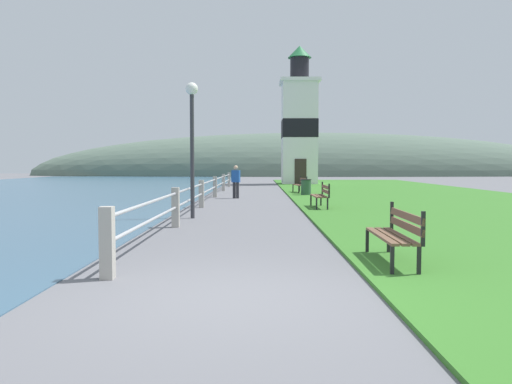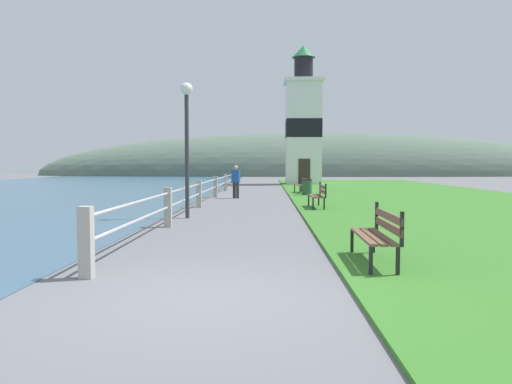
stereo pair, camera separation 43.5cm
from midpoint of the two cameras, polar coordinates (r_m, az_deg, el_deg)
The scene contains 11 objects.
ground_plane at distance 6.06m, azimuth -4.24°, elevation -12.03°, with size 160.00×160.00×0.00m, color slate.
grass_verge at distance 24.25m, azimuth 18.78°, elevation -0.66°, with size 12.00×51.82×0.06m.
seawall_railing at distance 21.15m, azimuth -4.89°, elevation 0.49°, with size 0.18×28.55×1.01m.
park_bench_near at distance 8.05m, azimuth 15.32°, elevation -4.42°, with size 0.51×1.81×0.94m.
park_bench_midway at distance 17.71m, azimuth 7.87°, elevation -0.24°, with size 0.48×1.76×0.94m.
park_bench_far at distance 26.99m, azimuth 5.76°, elevation 0.95°, with size 0.67×1.71×0.94m.
lighthouse at distance 39.92m, azimuth 5.74°, elevation 7.61°, with size 3.11×3.11×10.88m.
person_strolling at distance 23.21m, azimuth -1.78°, elevation 1.32°, with size 0.42×0.31×1.53m.
trash_bin at distance 25.05m, azimuth 6.32°, elevation 0.51°, with size 0.54×0.54×0.84m.
lamp_post at distance 14.79m, azimuth -7.08°, elevation 7.63°, with size 0.36×0.36×3.96m.
distant_hillside at distance 70.77m, azimuth 7.41°, elevation 1.89°, with size 80.00×16.00×12.00m.
Camera 2 is at (0.80, -5.81, 1.59)m, focal length 35.00 mm.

